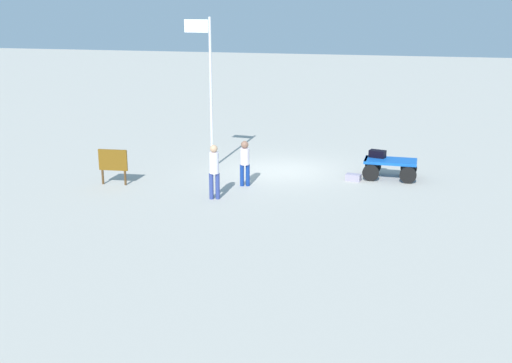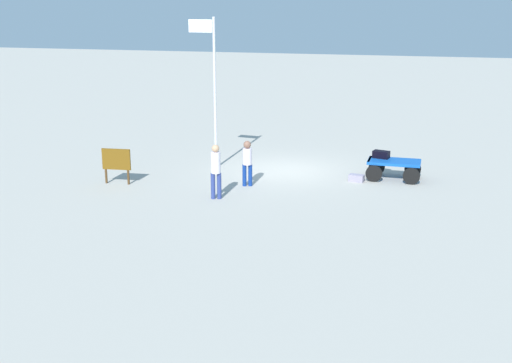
% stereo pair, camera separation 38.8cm
% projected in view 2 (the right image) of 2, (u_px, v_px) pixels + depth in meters
% --- Properties ---
extents(ground_plane, '(120.00, 120.00, 0.00)m').
position_uv_depth(ground_plane, '(286.00, 171.00, 23.98)').
color(ground_plane, '#AAA79D').
extents(luggage_cart, '(1.90, 1.21, 0.69)m').
position_uv_depth(luggage_cart, '(393.00, 166.00, 22.71)').
color(luggage_cart, '#1351B0').
rests_on(luggage_cart, ground).
extents(suitcase_navy, '(0.64, 0.46, 0.27)m').
position_uv_depth(suitcase_navy, '(381.00, 154.00, 22.97)').
color(suitcase_navy, black).
rests_on(suitcase_navy, luggage_cart).
extents(suitcase_maroon, '(0.56, 0.36, 0.25)m').
position_uv_depth(suitcase_maroon, '(357.00, 178.00, 22.49)').
color(suitcase_maroon, gray).
rests_on(suitcase_maroon, ground).
extents(worker_lead, '(0.39, 0.39, 1.59)m').
position_uv_depth(worker_lead, '(247.00, 160.00, 21.73)').
color(worker_lead, navy).
rests_on(worker_lead, ground).
extents(worker_trailing, '(0.38, 0.38, 1.79)m').
position_uv_depth(worker_trailing, '(216.00, 168.00, 20.23)').
color(worker_trailing, navy).
rests_on(worker_trailing, ground).
extents(flagpole, '(1.05, 0.12, 5.64)m').
position_uv_depth(flagpole, '(212.00, 82.00, 23.61)').
color(flagpole, silver).
rests_on(flagpole, ground).
extents(signboard, '(1.03, 0.17, 1.25)m').
position_uv_depth(signboard, '(116.00, 161.00, 22.02)').
color(signboard, '#4C3319').
rests_on(signboard, ground).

